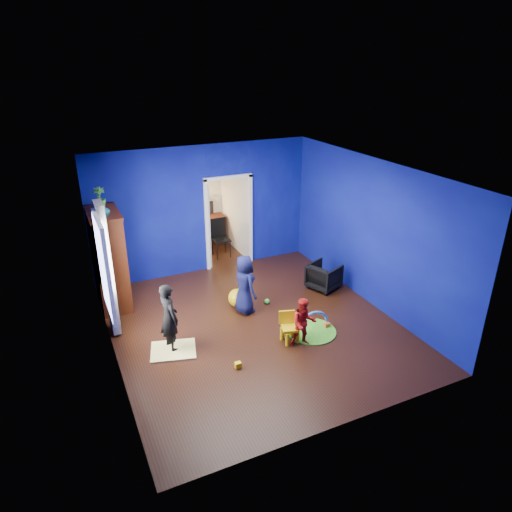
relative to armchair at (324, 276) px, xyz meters
name	(u,v)px	position (x,y,z in m)	size (l,w,h in m)	color
floor	(255,326)	(-1.99, -0.77, -0.28)	(5.00, 5.50, 0.01)	black
ceiling	(255,172)	(-1.99, -0.77, 2.62)	(5.00, 5.50, 0.01)	white
wall_back	(203,210)	(-1.99, 1.98, 1.17)	(5.00, 0.02, 2.90)	#0A0B72
wall_front	(348,336)	(-1.99, -3.52, 1.17)	(5.00, 0.02, 2.90)	#0A0B72
wall_left	(106,282)	(-4.49, -0.77, 1.17)	(0.02, 5.50, 2.90)	#0A0B72
wall_right	(371,233)	(0.51, -0.77, 1.17)	(0.02, 5.50, 2.90)	#0A0B72
alcove	(215,205)	(-1.39, 2.86, 0.97)	(1.00, 1.75, 2.50)	silver
armchair	(324,276)	(0.00, 0.00, 0.00)	(0.60, 0.62, 0.56)	black
child_black	(169,317)	(-3.58, -0.80, 0.33)	(0.45, 0.29, 1.23)	black
child_navy	(245,284)	(-1.94, -0.19, 0.31)	(0.58, 0.38, 1.18)	#10173D
toddler_red	(304,323)	(-1.49, -1.67, 0.17)	(0.44, 0.34, 0.90)	red
vase	(104,210)	(-4.21, 0.91, 1.79)	(0.21, 0.21, 0.22)	#0C5566
potted_plant	(99,198)	(-4.21, 1.43, 1.88)	(0.23, 0.23, 0.40)	green
tv_armoire	(109,259)	(-4.21, 1.21, 0.70)	(0.58, 1.14, 1.96)	#3A1109
crt_tv	(111,257)	(-4.17, 1.21, 0.74)	(0.46, 0.70, 0.54)	silver
yellow_blanket	(173,350)	(-3.58, -0.90, -0.27)	(0.75, 0.60, 0.03)	#F2E07A
hopper_ball	(237,298)	(-1.99, 0.06, -0.09)	(0.37, 0.37, 0.37)	yellow
kid_chair	(290,329)	(-1.64, -1.47, -0.03)	(0.28, 0.28, 0.50)	yellow
play_mat	(312,331)	(-1.13, -1.37, -0.27)	(0.89, 0.89, 0.02)	green
toy_arch	(312,331)	(-1.13, -1.37, -0.26)	(0.80, 0.80, 0.05)	#3F8CD8
window_left	(103,267)	(-4.48, -0.42, 1.27)	(0.03, 0.95, 1.55)	white
curtain	(108,270)	(-4.36, 0.13, 0.97)	(0.14, 0.42, 2.40)	slate
doorway	(229,223)	(-1.39, 1.98, 0.77)	(1.16, 0.10, 2.10)	white
study_desk	(208,230)	(-1.39, 3.49, 0.09)	(0.88, 0.44, 0.75)	#3D140A
desk_monitor	(206,208)	(-1.39, 3.61, 0.67)	(0.40, 0.05, 0.32)	black
desk_lamp	(196,211)	(-1.67, 3.55, 0.65)	(0.14, 0.14, 0.14)	#FFD88C
folding_chair	(221,239)	(-1.39, 2.53, 0.18)	(0.40, 0.40, 0.92)	black
book_shelf	(204,168)	(-1.39, 3.60, 1.74)	(0.88, 0.24, 0.04)	white
toy_0	(327,325)	(-0.80, -1.37, -0.23)	(0.10, 0.08, 0.10)	orange
toy_1	(311,277)	(-0.01, 0.47, -0.23)	(0.11, 0.11, 0.11)	blue
toy_2	(238,365)	(-2.75, -1.78, -0.23)	(0.10, 0.08, 0.10)	yellow
toy_3	(267,301)	(-1.41, -0.11, -0.23)	(0.11, 0.11, 0.11)	green
toy_4	(304,302)	(-0.74, -0.45, -0.23)	(0.10, 0.08, 0.10)	#C94BB2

